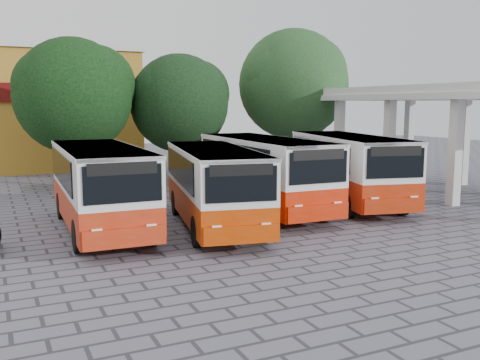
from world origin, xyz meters
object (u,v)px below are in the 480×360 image
bus_centre_left (214,182)px  bus_centre_right (264,169)px  bus_far_right (349,165)px  bus_far_left (100,183)px

bus_centre_left → bus_centre_right: bearing=42.8°
bus_centre_left → bus_far_right: 7.42m
bus_far_left → bus_far_right: (11.10, 0.46, 0.05)m
bus_centre_right → bus_centre_left: bearing=-146.6°
bus_far_left → bus_centre_right: (6.92, 0.66, 0.04)m
bus_far_left → bus_centre_right: size_ratio=0.97×
bus_centre_right → bus_far_right: 4.18m
bus_far_left → bus_centre_right: bus_centre_right is taller
bus_far_left → bus_centre_right: 6.95m
bus_centre_right → bus_far_left: bearing=-172.9°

